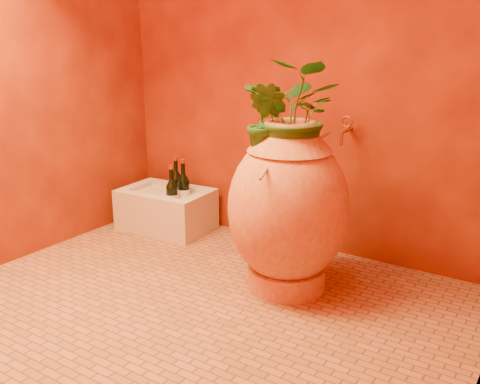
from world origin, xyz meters
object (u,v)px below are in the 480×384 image
Objects in this scene: wine_bottle_b at (184,191)px; wall_tap at (346,129)px; amphora at (288,208)px; wine_bottle_a at (176,188)px; wine_bottle_c at (172,197)px; stone_basin at (166,210)px.

wall_tap reaches higher than wine_bottle_b.
wine_bottle_a is (-1.07, 0.40, -0.16)m from amphora.
wine_bottle_c is 1.20m from wall_tap.
wine_bottle_c is at bearing -32.04° from stone_basin.
wine_bottle_a reaches higher than stone_basin.
amphora is at bearing -20.62° from wine_bottle_a.
wall_tap is at bearing 8.62° from stone_basin.
amphora reaches higher than wine_bottle_b.
amphora is 0.61m from wall_tap.
wall_tap reaches higher than wine_bottle_a.
wall_tap is (1.15, 0.10, 0.50)m from wine_bottle_a.
wine_bottle_a is (0.03, 0.08, 0.14)m from stone_basin.
wall_tap is at bearing 13.46° from wine_bottle_c.
wall_tap is at bearing 81.18° from amphora.
stone_basin is at bearing 147.96° from wine_bottle_c.
amphora reaches higher than wine_bottle_a.
wine_bottle_b is at bearing -20.58° from wine_bottle_a.
wine_bottle_a is 1.26m from wall_tap.
wine_bottle_a is 0.10m from wine_bottle_b.
amphora is 2.57× the size of wine_bottle_a.
stone_basin is at bearing -109.34° from wine_bottle_a.
stone_basin is 1.80× the size of wine_bottle_a.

